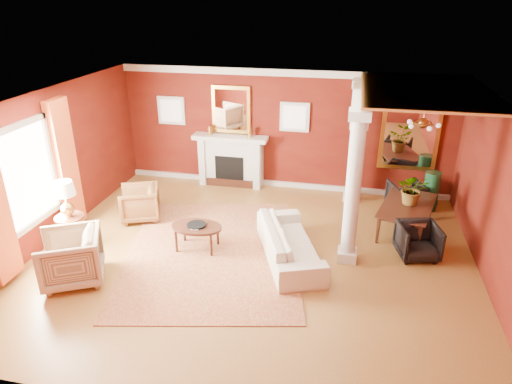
% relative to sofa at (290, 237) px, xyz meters
% --- Properties ---
extents(ground, '(8.00, 8.00, 0.00)m').
position_rel_sofa_xyz_m(ground, '(-0.66, -0.15, -0.43)').
color(ground, brown).
rests_on(ground, ground).
extents(room_shell, '(8.04, 7.04, 2.92)m').
position_rel_sofa_xyz_m(room_shell, '(-0.66, -0.15, 1.59)').
color(room_shell, '#5A180C').
rests_on(room_shell, ground).
extents(fireplace, '(1.85, 0.42, 1.29)m').
position_rel_sofa_xyz_m(fireplace, '(-1.96, 3.16, 0.21)').
color(fireplace, silver).
rests_on(fireplace, ground).
extents(overmantel_mirror, '(0.95, 0.07, 1.15)m').
position_rel_sofa_xyz_m(overmantel_mirror, '(-1.96, 3.30, 1.47)').
color(overmantel_mirror, gold).
rests_on(overmantel_mirror, fireplace).
extents(flank_window_left, '(0.70, 0.07, 0.70)m').
position_rel_sofa_xyz_m(flank_window_left, '(-3.51, 3.31, 1.37)').
color(flank_window_left, silver).
rests_on(flank_window_left, room_shell).
extents(flank_window_right, '(0.70, 0.07, 0.70)m').
position_rel_sofa_xyz_m(flank_window_right, '(-0.41, 3.31, 1.37)').
color(flank_window_right, silver).
rests_on(flank_window_right, room_shell).
extents(left_window, '(0.21, 2.55, 2.60)m').
position_rel_sofa_xyz_m(left_window, '(-4.55, -0.75, 0.99)').
color(left_window, white).
rests_on(left_window, room_shell).
extents(column_front, '(0.36, 0.36, 2.80)m').
position_rel_sofa_xyz_m(column_front, '(1.04, 0.15, 0.99)').
color(column_front, silver).
rests_on(column_front, ground).
extents(column_back, '(0.36, 0.36, 2.80)m').
position_rel_sofa_xyz_m(column_back, '(1.04, 2.85, 0.99)').
color(column_back, silver).
rests_on(column_back, ground).
extents(header_beam, '(0.30, 3.20, 0.32)m').
position_rel_sofa_xyz_m(header_beam, '(1.04, 1.75, 2.19)').
color(header_beam, silver).
rests_on(header_beam, column_front).
extents(amber_ceiling, '(2.30, 3.40, 0.04)m').
position_rel_sofa_xyz_m(amber_ceiling, '(2.19, 1.60, 2.44)').
color(amber_ceiling, '#E59143').
rests_on(amber_ceiling, room_shell).
extents(dining_mirror, '(1.30, 0.07, 1.70)m').
position_rel_sofa_xyz_m(dining_mirror, '(2.24, 3.30, 1.12)').
color(dining_mirror, gold).
rests_on(dining_mirror, room_shell).
extents(chandelier, '(0.60, 0.62, 0.75)m').
position_rel_sofa_xyz_m(chandelier, '(2.24, 1.65, 1.82)').
color(chandelier, '#B08337').
rests_on(chandelier, room_shell).
extents(crown_trim, '(8.00, 0.08, 0.16)m').
position_rel_sofa_xyz_m(crown_trim, '(-0.66, 3.31, 2.39)').
color(crown_trim, silver).
rests_on(crown_trim, room_shell).
extents(base_trim, '(8.00, 0.08, 0.12)m').
position_rel_sofa_xyz_m(base_trim, '(-0.66, 3.31, -0.37)').
color(base_trim, silver).
rests_on(base_trim, ground).
extents(rug, '(3.94, 4.75, 0.02)m').
position_rel_sofa_xyz_m(rug, '(-1.45, -0.12, -0.42)').
color(rug, maroon).
rests_on(rug, ground).
extents(sofa, '(1.40, 2.29, 0.86)m').
position_rel_sofa_xyz_m(sofa, '(0.00, 0.00, 0.00)').
color(sofa, '#EDE4C7').
rests_on(sofa, ground).
extents(armchair_leopard, '(0.97, 1.00, 0.81)m').
position_rel_sofa_xyz_m(armchair_leopard, '(-3.38, 0.90, -0.03)').
color(armchair_leopard, black).
rests_on(armchair_leopard, ground).
extents(armchair_stripe, '(1.24, 1.26, 0.98)m').
position_rel_sofa_xyz_m(armchair_stripe, '(-3.48, -1.49, 0.06)').
color(armchair_stripe, tan).
rests_on(armchair_stripe, ground).
extents(coffee_table, '(0.98, 0.98, 0.49)m').
position_rel_sofa_xyz_m(coffee_table, '(-1.76, -0.05, 0.02)').
color(coffee_table, black).
rests_on(coffee_table, ground).
extents(coffee_book, '(0.15, 0.02, 0.21)m').
position_rel_sofa_xyz_m(coffee_book, '(-1.83, -0.12, 0.16)').
color(coffee_book, black).
rests_on(coffee_book, coffee_table).
extents(side_table, '(0.54, 0.54, 1.35)m').
position_rel_sofa_xyz_m(side_table, '(-4.16, -0.44, 0.45)').
color(side_table, black).
rests_on(side_table, ground).
extents(dining_table, '(1.01, 1.78, 0.94)m').
position_rel_sofa_xyz_m(dining_table, '(2.20, 1.52, 0.04)').
color(dining_table, black).
rests_on(dining_table, ground).
extents(dining_chair_near, '(0.83, 0.80, 0.72)m').
position_rel_sofa_xyz_m(dining_chair_near, '(2.30, 0.53, -0.07)').
color(dining_chair_near, black).
rests_on(dining_chair_near, ground).
extents(dining_chair_far, '(0.85, 0.83, 0.70)m').
position_rel_sofa_xyz_m(dining_chair_far, '(2.25, 2.62, -0.08)').
color(dining_chair_far, black).
rests_on(dining_chair_far, ground).
extents(green_urn, '(0.38, 0.38, 0.91)m').
position_rel_sofa_xyz_m(green_urn, '(2.78, 2.68, -0.08)').
color(green_urn, '#143E21').
rests_on(green_urn, ground).
extents(potted_plant, '(0.66, 0.72, 0.51)m').
position_rel_sofa_xyz_m(potted_plant, '(2.23, 1.58, 0.76)').
color(potted_plant, '#26591E').
rests_on(potted_plant, dining_table).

